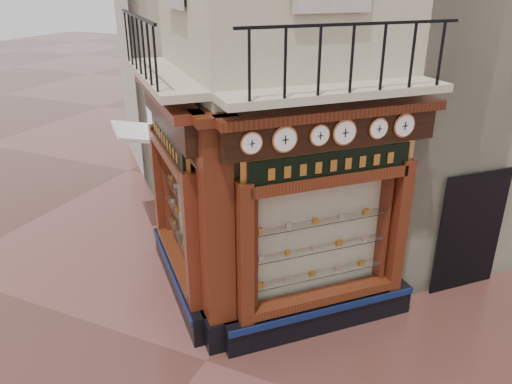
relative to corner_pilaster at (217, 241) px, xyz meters
The scene contains 14 objects.
ground 2.01m from the corner_pilaster, 90.00° to the right, with size 80.00×80.00×0.00m, color #4C2923.
shopfront_left 1.77m from the corner_pilaster, 142.77° to the left, with size 2.86×2.86×3.98m.
shopfront_right 1.77m from the corner_pilaster, 37.23° to the left, with size 2.86×2.86×3.98m.
corner_pilaster is the anchor object (origin of this frame).
balcony 2.47m from the corner_pilaster, 90.00° to the left, with size 5.94×2.97×1.03m.
clock_a 1.78m from the corner_pilaster, ahead, with size 0.27×0.27×0.33m.
clock_b 1.95m from the corner_pilaster, 19.90° to the left, with size 0.31×0.31×0.39m.
clock_c 2.26m from the corner_pilaster, 28.69° to the left, with size 0.26×0.26×0.32m.
clock_d 2.54m from the corner_pilaster, 32.12° to the left, with size 0.31×0.31×0.40m.
clock_e 3.00m from the corner_pilaster, 35.11° to the left, with size 0.27×0.27×0.33m.
clock_f 3.38m from the corner_pilaster, 36.65° to the left, with size 0.30×0.30×0.38m.
awning 5.26m from the corner_pilaster, 140.87° to the left, with size 1.57×0.94×0.08m, color silver, non-canonical shape.
signboard_left 2.12m from the corner_pilaster, 145.25° to the left, with size 2.03×2.03×0.54m.
signboard_right 2.12m from the corner_pilaster, 34.75° to the left, with size 2.12×2.12×0.57m.
Camera 1 is at (3.33, -5.43, 5.71)m, focal length 35.00 mm.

